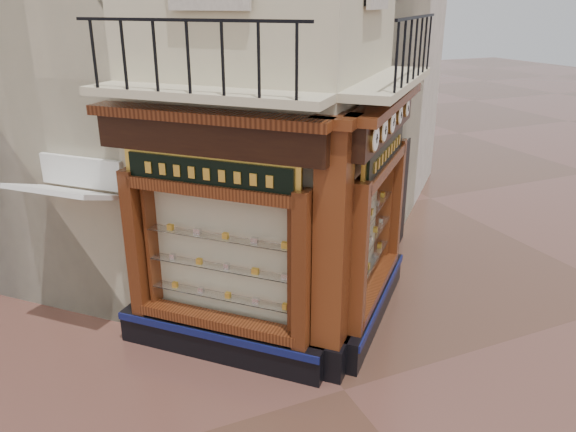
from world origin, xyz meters
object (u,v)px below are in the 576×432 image
clock_b (383,130)px  clock_d (399,115)px  signboard_right (384,152)px  clock_c (392,122)px  awning (85,333)px  signboard_left (209,173)px  clock_a (374,138)px  clock_e (406,108)px  corner_pilaster (332,257)px

clock_b → clock_d: bearing=0.0°
clock_b → signboard_right: clock_b is taller
signboard_right → clock_c: bearing=-142.1°
clock_c → awning: (-4.80, 1.82, -3.62)m
clock_d → signboard_left: clock_d is taller
clock_c → clock_a: bearing=-180.0°
clock_a → awning: clock_a is taller
clock_a → signboard_right: (0.86, 1.02, -0.52)m
clock_d → clock_e: 0.67m
corner_pilaster → signboard_left: size_ratio=1.98×
signboard_left → signboard_right: bearing=-135.0°
clock_c → clock_d: size_ratio=1.17×
signboard_right → clock_b: bearing=-171.6°
clock_c → clock_e: clock_c is taller
signboard_left → signboard_right: size_ratio=1.02×
clock_a → clock_b: (0.41, 0.41, -0.00)m
clock_a → clock_d: (1.28, 1.28, 0.00)m
clock_a → clock_b: 0.58m
clock_a → awning: size_ratio=0.25×
clock_a → clock_c: clock_a is taller
clock_a → clock_b: bearing=0.0°
clock_b → clock_c: clock_b is taller
clock_c → signboard_right: bearing=37.9°
clock_d → signboard_right: size_ratio=0.16×
clock_e → signboard_right: size_ratio=0.16×
corner_pilaster → clock_c: size_ratio=10.52×
clock_c → awning: clock_c is taller
corner_pilaster → clock_d: size_ratio=12.32×
clock_c → signboard_right: clock_c is taller
clock_a → clock_b: size_ratio=1.03×
clock_d → awning: bearing=120.2°
clock_d → awning: 6.51m
clock_a → clock_b: clock_a is taller
clock_e → awning: bearing=125.9°
clock_c → clock_b: bearing=180.0°
awning → signboard_right: 5.96m
clock_a → clock_c: bearing=0.0°
clock_a → signboard_right: 1.43m
clock_a → awning: bearing=101.1°
clock_a → signboard_left: (-2.06, 1.02, -0.52)m
clock_c → clock_e: bearing=0.0°
clock_a → signboard_left: size_ratio=0.20×
corner_pilaster → signboard_right: corner_pilaster is taller
corner_pilaster → clock_c: 2.36m
signboard_left → corner_pilaster: bearing=-169.8°
clock_a → awning: 5.99m
signboard_left → clock_e: bearing=-124.1°
clock_b → signboard_left: (-2.47, 0.61, -0.52)m
corner_pilaster → clock_e: (2.35, 1.74, 1.67)m
awning → signboard_right: size_ratio=0.81×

